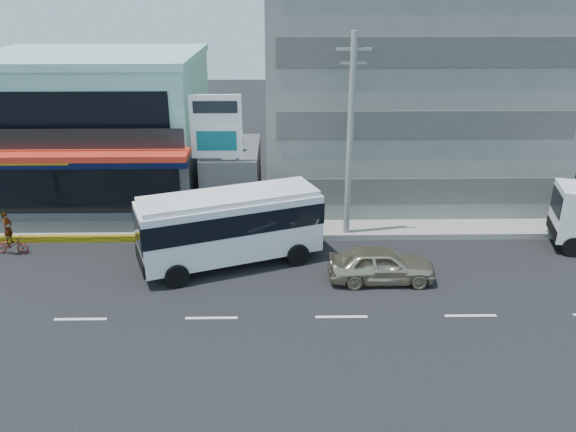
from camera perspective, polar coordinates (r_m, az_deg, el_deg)
The scene contains 11 objects.
ground at distance 22.05m, azimuth -7.79°, elevation -10.23°, with size 120.00×120.00×0.00m, color black.
sidewalk at distance 30.37m, azimuth 3.59°, elevation -0.29°, with size 70.00×5.00×0.30m, color gray.
shop_building at distance 34.98m, azimuth -18.82°, elevation 8.23°, with size 12.40×11.70×8.00m.
concrete_building at distance 34.59m, azimuth 11.70°, elevation 13.88°, with size 16.00×12.00×14.00m, color gray.
gap_structure at distance 32.17m, azimuth -5.61°, elevation 3.99°, with size 3.00×6.00×3.50m, color #424247.
satellite_dish at distance 30.69m, azimuth -5.88°, elevation 6.65°, with size 1.50×1.50×0.15m, color slate.
billboard at distance 28.66m, azimuth -7.27°, elevation 8.26°, with size 2.60×0.18×6.90m.
utility_pole_near at distance 26.90m, azimuth 6.33°, elevation 7.87°, with size 1.60×0.30×10.00m.
minibus at distance 25.15m, azimuth -5.90°, elevation -0.68°, with size 8.47×5.27×3.38m.
sedan at distance 24.40m, azimuth 9.48°, elevation -4.85°, with size 1.83×4.54×1.55m, color beige.
motorcycle_rider at distance 29.55m, azimuth -26.38°, elevation -2.21°, with size 1.68×0.70×2.11m.
Camera 1 is at (2.63, -18.46, 11.75)m, focal length 35.00 mm.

